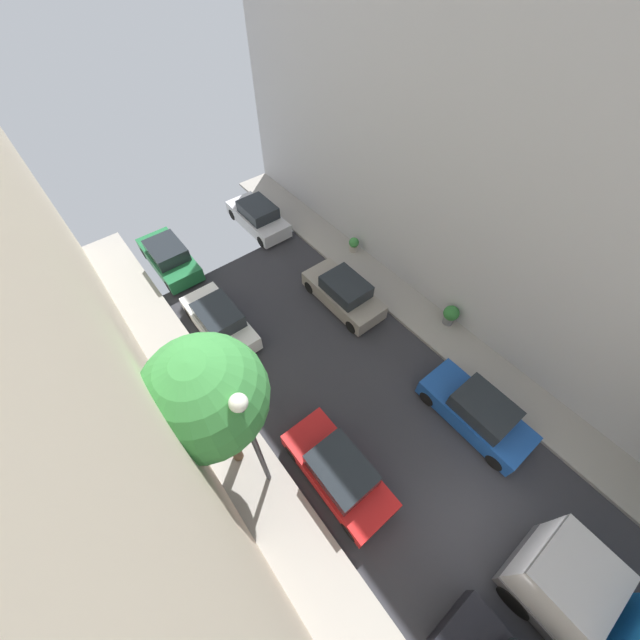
{
  "coord_description": "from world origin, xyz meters",
  "views": [
    {
      "loc": [
        -5.33,
        1.77,
        13.49
      ],
      "look_at": [
        0.93,
        9.64,
        0.5
      ],
      "focal_mm": 20.44,
      "sensor_mm": 36.0,
      "label": 1
    }
  ],
  "objects_px": {
    "potted_plant_2": "(354,244)",
    "potted_plant_3": "(451,314)",
    "parked_car_right_1": "(344,293)",
    "parked_car_right_0": "(477,412)",
    "street_tree_0": "(206,397)",
    "parked_car_right_2": "(258,217)",
    "parked_car_left_4": "(220,321)",
    "parked_car_left_5": "(169,257)",
    "lamp_post": "(252,436)",
    "parked_car_left_3": "(339,472)"
  },
  "relations": [
    {
      "from": "potted_plant_2",
      "to": "potted_plant_3",
      "type": "xyz_separation_m",
      "value": [
        0.1,
        -6.41,
        0.16
      ]
    },
    {
      "from": "parked_car_right_1",
      "to": "potted_plant_2",
      "type": "relative_size",
      "value": 5.24
    },
    {
      "from": "parked_car_right_0",
      "to": "street_tree_0",
      "type": "bearing_deg",
      "value": 150.79
    },
    {
      "from": "potted_plant_2",
      "to": "street_tree_0",
      "type": "bearing_deg",
      "value": -151.76
    },
    {
      "from": "parked_car_right_2",
      "to": "parked_car_right_1",
      "type": "bearing_deg",
      "value": -90.0
    },
    {
      "from": "parked_car_right_2",
      "to": "street_tree_0",
      "type": "xyz_separation_m",
      "value": [
        -7.75,
        -10.72,
        4.21
      ]
    },
    {
      "from": "potted_plant_3",
      "to": "potted_plant_2",
      "type": "bearing_deg",
      "value": 90.86
    },
    {
      "from": "parked_car_left_4",
      "to": "potted_plant_2",
      "type": "height_order",
      "value": "parked_car_left_4"
    },
    {
      "from": "parked_car_right_1",
      "to": "parked_car_right_0",
      "type": "bearing_deg",
      "value": -90.0
    },
    {
      "from": "parked_car_left_5",
      "to": "parked_car_right_2",
      "type": "height_order",
      "value": "same"
    },
    {
      "from": "parked_car_right_0",
      "to": "potted_plant_3",
      "type": "bearing_deg",
      "value": 51.0
    },
    {
      "from": "parked_car_left_5",
      "to": "street_tree_0",
      "type": "relative_size",
      "value": 0.65
    },
    {
      "from": "lamp_post",
      "to": "parked_car_right_0",
      "type": "bearing_deg",
      "value": -22.67
    },
    {
      "from": "parked_car_left_3",
      "to": "parked_car_left_5",
      "type": "distance_m",
      "value": 13.45
    },
    {
      "from": "potted_plant_2",
      "to": "parked_car_right_0",
      "type": "bearing_deg",
      "value": -105.72
    },
    {
      "from": "parked_car_right_0",
      "to": "potted_plant_3",
      "type": "height_order",
      "value": "parked_car_right_0"
    },
    {
      "from": "parked_car_left_3",
      "to": "lamp_post",
      "type": "bearing_deg",
      "value": 142.42
    },
    {
      "from": "parked_car_right_1",
      "to": "parked_car_right_2",
      "type": "xyz_separation_m",
      "value": [
        0.0,
        7.47,
        0.0
      ]
    },
    {
      "from": "parked_car_left_5",
      "to": "lamp_post",
      "type": "relative_size",
      "value": 0.67
    },
    {
      "from": "parked_car_left_5",
      "to": "lamp_post",
      "type": "xyz_separation_m",
      "value": [
        -1.9,
        -11.99,
        3.46
      ]
    },
    {
      "from": "potted_plant_2",
      "to": "potted_plant_3",
      "type": "relative_size",
      "value": 0.78
    },
    {
      "from": "parked_car_left_4",
      "to": "potted_plant_3",
      "type": "relative_size",
      "value": 4.11
    },
    {
      "from": "street_tree_0",
      "to": "lamp_post",
      "type": "bearing_deg",
      "value": -70.71
    },
    {
      "from": "potted_plant_3",
      "to": "lamp_post",
      "type": "distance_m",
      "value": 10.79
    },
    {
      "from": "parked_car_right_2",
      "to": "potted_plant_2",
      "type": "xyz_separation_m",
      "value": [
        2.82,
        -5.04,
        -0.15
      ]
    },
    {
      "from": "street_tree_0",
      "to": "potted_plant_2",
      "type": "xyz_separation_m",
      "value": [
        10.57,
        5.67,
        -4.36
      ]
    },
    {
      "from": "parked_car_right_2",
      "to": "potted_plant_3",
      "type": "xyz_separation_m",
      "value": [
        2.91,
        -11.45,
        0.01
      ]
    },
    {
      "from": "lamp_post",
      "to": "street_tree_0",
      "type": "bearing_deg",
      "value": 109.29
    },
    {
      "from": "street_tree_0",
      "to": "lamp_post",
      "type": "height_order",
      "value": "street_tree_0"
    },
    {
      "from": "parked_car_right_2",
      "to": "street_tree_0",
      "type": "bearing_deg",
      "value": -125.87
    },
    {
      "from": "parked_car_right_0",
      "to": "parked_car_left_3",
      "type": "bearing_deg",
      "value": 163.63
    },
    {
      "from": "parked_car_left_3",
      "to": "parked_car_left_4",
      "type": "bearing_deg",
      "value": 90.0
    },
    {
      "from": "parked_car_left_3",
      "to": "parked_car_right_2",
      "type": "bearing_deg",
      "value": 68.14
    },
    {
      "from": "parked_car_right_0",
      "to": "street_tree_0",
      "type": "height_order",
      "value": "street_tree_0"
    },
    {
      "from": "parked_car_left_5",
      "to": "parked_car_right_1",
      "type": "distance_m",
      "value": 9.21
    },
    {
      "from": "parked_car_left_3",
      "to": "parked_car_right_2",
      "type": "distance_m",
      "value": 14.51
    },
    {
      "from": "parked_car_left_5",
      "to": "potted_plant_3",
      "type": "relative_size",
      "value": 4.11
    },
    {
      "from": "parked_car_left_4",
      "to": "street_tree_0",
      "type": "relative_size",
      "value": 0.65
    },
    {
      "from": "parked_car_left_5",
      "to": "potted_plant_2",
      "type": "distance_m",
      "value": 9.64
    },
    {
      "from": "potted_plant_2",
      "to": "potted_plant_3",
      "type": "height_order",
      "value": "potted_plant_3"
    },
    {
      "from": "parked_car_left_3",
      "to": "parked_car_left_5",
      "type": "height_order",
      "value": "same"
    },
    {
      "from": "parked_car_left_4",
      "to": "parked_car_left_5",
      "type": "xyz_separation_m",
      "value": [
        0.0,
        5.29,
        0.0
      ]
    },
    {
      "from": "parked_car_left_4",
      "to": "parked_car_right_0",
      "type": "distance_m",
      "value": 11.14
    },
    {
      "from": "parked_car_right_1",
      "to": "potted_plant_2",
      "type": "height_order",
      "value": "parked_car_right_1"
    },
    {
      "from": "parked_car_right_1",
      "to": "parked_car_right_2",
      "type": "bearing_deg",
      "value": 90.0
    },
    {
      "from": "parked_car_left_3",
      "to": "parked_car_left_4",
      "type": "xyz_separation_m",
      "value": [
        0.0,
        8.16,
        0.0
      ]
    },
    {
      "from": "parked_car_left_4",
      "to": "parked_car_right_2",
      "type": "bearing_deg",
      "value": 44.48
    },
    {
      "from": "parked_car_right_2",
      "to": "potted_plant_2",
      "type": "relative_size",
      "value": 5.24
    },
    {
      "from": "potted_plant_2",
      "to": "lamp_post",
      "type": "xyz_separation_m",
      "value": [
        -10.12,
        -6.96,
        3.61
      ]
    },
    {
      "from": "parked_car_left_5",
      "to": "potted_plant_3",
      "type": "xyz_separation_m",
      "value": [
        8.31,
        -11.44,
        0.01
      ]
    }
  ]
}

